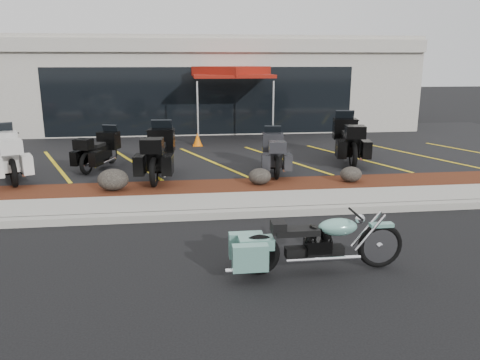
{
  "coord_description": "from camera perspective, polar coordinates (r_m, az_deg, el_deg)",
  "views": [
    {
      "loc": [
        -0.82,
        -7.94,
        3.06
      ],
      "look_at": [
        0.33,
        1.2,
        0.69
      ],
      "focal_mm": 35.0,
      "sensor_mm": 36.0,
      "label": 1
    }
  ],
  "objects": [
    {
      "name": "touring_black_rear",
      "position": [
        14.86,
        12.54,
        5.58
      ],
      "size": [
        1.37,
        2.58,
        1.43
      ],
      "primitive_type": null,
      "rotation": [
        0.0,
        0.0,
        1.39
      ],
      "color": "black",
      "rests_on": "upper_lot"
    },
    {
      "name": "touring_black_front",
      "position": [
        13.96,
        -15.46,
        4.24
      ],
      "size": [
        1.33,
        2.08,
        1.13
      ],
      "primitive_type": null,
      "rotation": [
        0.0,
        0.0,
        1.24
      ],
      "color": "black",
      "rests_on": "upper_lot"
    },
    {
      "name": "ground",
      "position": [
        8.55,
        -1.2,
        -6.55
      ],
      "size": [
        90.0,
        90.0,
        0.0
      ],
      "primitive_type": "plane",
      "color": "black",
      "rests_on": "ground"
    },
    {
      "name": "sidewalk",
      "position": [
        10.03,
        -2.16,
        -2.9
      ],
      "size": [
        24.0,
        1.2,
        0.15
      ],
      "primitive_type": "cube",
      "color": "gray",
      "rests_on": "ground"
    },
    {
      "name": "touring_grey",
      "position": [
        13.07,
        3.96,
        4.12
      ],
      "size": [
        0.98,
        2.07,
        1.16
      ],
      "primitive_type": null,
      "rotation": [
        0.0,
        0.0,
        1.46
      ],
      "color": "#29292D",
      "rests_on": "upper_lot"
    },
    {
      "name": "popup_canopy",
      "position": [
        17.9,
        -1.04,
        12.88
      ],
      "size": [
        3.46,
        3.46,
        2.68
      ],
      "rotation": [
        0.0,
        0.0,
        0.23
      ],
      "color": "silver",
      "rests_on": "upper_lot"
    },
    {
      "name": "boulder_mid",
      "position": [
        11.2,
        2.42,
        0.44
      ],
      "size": [
        0.55,
        0.46,
        0.39
      ],
      "primitive_type": "ellipsoid",
      "color": "black",
      "rests_on": "mulch_bed"
    },
    {
      "name": "boulder_left",
      "position": [
        11.06,
        -15.22,
        0.04
      ],
      "size": [
        0.7,
        0.59,
        0.5
      ],
      "primitive_type": "ellipsoid",
      "color": "black",
      "rests_on": "mulch_bed"
    },
    {
      "name": "traffic_cone",
      "position": [
        16.41,
        -5.2,
        4.95
      ],
      "size": [
        0.41,
        0.41,
        0.45
      ],
      "primitive_type": "cone",
      "rotation": [
        0.0,
        0.0,
        -0.34
      ],
      "color": "orange",
      "rests_on": "upper_lot"
    },
    {
      "name": "touring_white",
      "position": [
        13.73,
        -26.82,
        3.49
      ],
      "size": [
        1.76,
        2.47,
        1.34
      ],
      "primitive_type": null,
      "rotation": [
        0.0,
        0.0,
        2.0
      ],
      "color": "silver",
      "rests_on": "upper_lot"
    },
    {
      "name": "touring_black_mid",
      "position": [
        12.75,
        -9.44,
        4.22
      ],
      "size": [
        1.12,
        2.45,
        1.38
      ],
      "primitive_type": null,
      "rotation": [
        0.0,
        0.0,
        1.48
      ],
      "color": "black",
      "rests_on": "upper_lot"
    },
    {
      "name": "boulder_right",
      "position": [
        11.75,
        13.37,
        0.69
      ],
      "size": [
        0.53,
        0.44,
        0.38
      ],
      "primitive_type": "ellipsoid",
      "color": "black",
      "rests_on": "mulch_bed"
    },
    {
      "name": "upper_lot",
      "position": [
        16.43,
        -4.2,
        3.92
      ],
      "size": [
        26.0,
        9.6,
        0.15
      ],
      "primitive_type": "cube",
      "color": "black",
      "rests_on": "ground"
    },
    {
      "name": "dealership_building",
      "position": [
        22.45,
        -5.18,
        11.68
      ],
      "size": [
        18.0,
        8.16,
        4.0
      ],
      "color": "#A19B92",
      "rests_on": "ground"
    },
    {
      "name": "hero_cruiser",
      "position": [
        7.35,
        16.74,
        -6.95
      ],
      "size": [
        2.61,
        0.66,
        0.92
      ],
      "primitive_type": null,
      "rotation": [
        0.0,
        0.0,
        -0.0
      ],
      "color": "#659D91",
      "rests_on": "ground"
    },
    {
      "name": "curb",
      "position": [
        9.37,
        -1.78,
        -4.16
      ],
      "size": [
        24.0,
        0.25,
        0.15
      ],
      "primitive_type": "cube",
      "color": "gray",
      "rests_on": "ground"
    },
    {
      "name": "mulch_bed",
      "position": [
        11.18,
        -2.7,
        -1.05
      ],
      "size": [
        24.0,
        1.2,
        0.16
      ],
      "primitive_type": "cube",
      "color": "#3E140E",
      "rests_on": "ground"
    }
  ]
}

